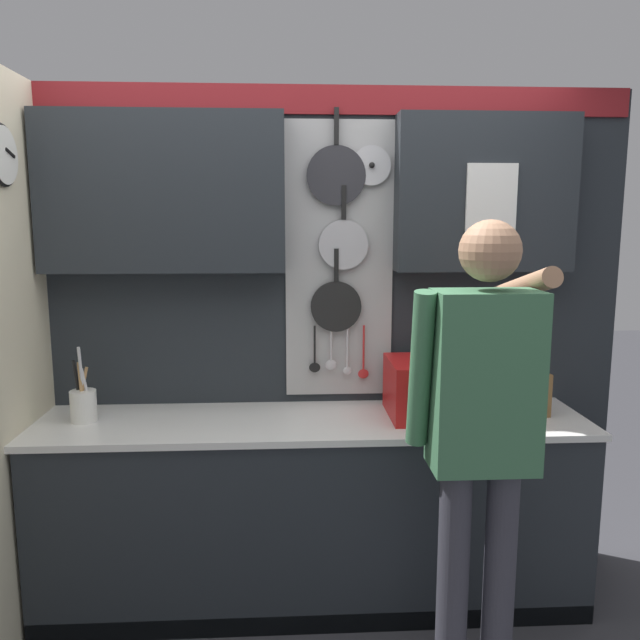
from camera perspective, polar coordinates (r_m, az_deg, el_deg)
ground_plane at (r=3.27m, az=-0.62°, el=-23.95°), size 14.00×14.00×0.00m
base_cabinet_counter at (r=3.05m, az=-0.63°, el=-17.03°), size 2.51×0.58×0.89m
back_wall_unit at (r=3.00m, az=-1.08°, el=4.15°), size 3.08×0.22×2.40m
microwave at (r=2.95m, az=10.90°, el=-6.12°), size 0.47×0.37×0.26m
knife_block at (r=3.09m, az=18.88°, el=-6.23°), size 0.13×0.16×0.28m
utensil_crock at (r=3.02m, az=-20.83°, el=-7.17°), size 0.12×0.12×0.35m
person at (r=2.39m, az=14.59°, el=-8.47°), size 0.54×0.69×1.79m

